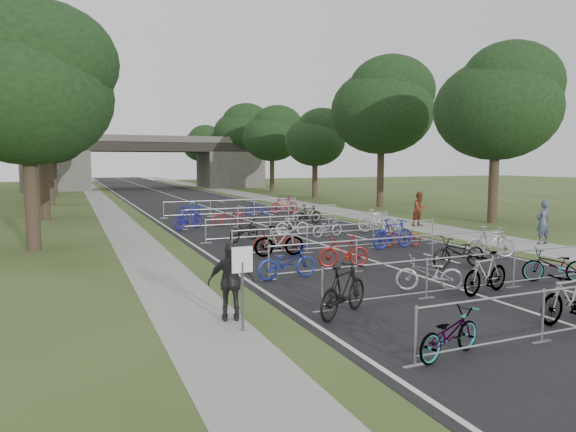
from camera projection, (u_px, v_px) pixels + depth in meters
The scene contains 54 objects.
road at pixel (169, 195), 56.56m from camera, with size 11.00×140.00×0.01m, color black.
sidewalk_right at pixel (238, 193), 59.68m from camera, with size 3.00×140.00×0.01m, color gray.
sidewalk_left at pixel (97, 197), 53.64m from camera, with size 2.00×140.00×0.01m, color gray.
lane_markings at pixel (169, 195), 56.56m from camera, with size 0.12×140.00×0.00m, color silver.
overpass_bridge at pixel (149, 163), 69.92m from camera, with size 31.00×8.00×7.05m.
park_sign at pixel (242, 273), 10.78m from camera, with size 0.45×0.06×1.83m.
tree_left_0 at pixel (29, 88), 20.27m from camera, with size 6.72×6.72×10.25m.
tree_right_0 at pixel (499, 104), 29.78m from camera, with size 7.17×7.17×10.93m.
tree_left_1 at pixel (42, 101), 31.16m from camera, with size 7.56×7.56×11.53m.
tree_right_1 at pixel (383, 108), 40.66m from camera, with size 8.18×8.18×12.47m.
tree_left_2 at pixel (48, 107), 42.05m from camera, with size 8.40×8.40×12.81m.
tree_right_2 at pixel (316, 139), 51.84m from camera, with size 6.16×6.16×9.39m.
tree_left_3 at pixel (53, 134), 53.20m from camera, with size 6.72×6.72×10.25m.
tree_right_3 at pixel (273, 135), 62.71m from camera, with size 7.17×7.17×10.93m.
tree_left_4 at pixel (56, 132), 64.09m from camera, with size 7.56×7.56×11.53m.
tree_right_4 at pixel (242, 132), 73.59m from camera, with size 8.18×8.18×12.47m.
tree_left_5 at pixel (57, 131), 74.99m from camera, with size 8.40×8.40×12.81m.
tree_right_5 at pixel (220, 148), 84.77m from camera, with size 6.16×6.16×9.39m.
tree_left_6 at pixel (59, 145), 86.14m from camera, with size 6.72×6.72×10.25m.
tree_right_6 at pixel (203, 144), 95.65m from camera, with size 7.17×7.17×10.93m.
barrier_row_1 at pixel (472, 274), 14.06m from camera, with size 9.70×0.08×1.10m.
barrier_row_2 at pixel (396, 252), 17.35m from camera, with size 9.70×0.08×1.10m.
barrier_row_3 at pixel (341, 237), 20.83m from camera, with size 9.70×0.08×1.10m.
barrier_row_4 at pixel (300, 226), 24.49m from camera, with size 9.70×0.08×1.10m.
barrier_row_5 at pixel (264, 216), 29.06m from camera, with size 9.70×0.08×1.10m.
barrier_row_6 at pixel (233, 207), 34.55m from camera, with size 9.70×0.08×1.10m.
bike_0 at pixel (449, 334), 9.40m from camera, with size 0.60×1.72×0.90m, color #A1A4A9.
bike_1 at pixel (569, 298), 11.44m from camera, with size 0.54×1.91×1.15m, color #A1A4A9.
bike_4 at pixel (344, 290), 11.92m from camera, with size 0.58×2.05×1.23m, color black.
bike_5 at pixel (429, 274), 14.28m from camera, with size 0.65×1.86×0.98m, color #AAA9B1.
bike_6 at pixel (486, 274), 13.94m from camera, with size 0.54×1.90×1.14m, color #A1A4A9.
bike_7 at pixel (555, 266), 15.34m from camera, with size 0.67×1.92×1.01m, color #A1A4A9.
bike_8 at pixel (287, 262), 15.73m from camera, with size 0.69×1.98×1.04m, color navy.
bike_9 at pixel (344, 252), 17.52m from camera, with size 0.51×1.79×1.08m, color maroon.
bike_10 at pixel (459, 252), 17.40m from camera, with size 0.72×2.06×1.08m, color black.
bike_11 at pixel (491, 242), 19.10m from camera, with size 0.57×2.03×1.22m, color #93939A.
bike_12 at pixel (279, 241), 19.51m from camera, with size 0.55×1.95×1.17m, color #A1A4A9.
bike_13 at pixel (275, 241), 20.25m from camera, with size 0.63×1.80×0.94m, color maroon.
bike_14 at pixel (393, 234), 21.26m from camera, with size 0.58×2.07×1.24m, color navy.
bike_15 at pixel (403, 236), 21.89m from camera, with size 0.59×1.70×0.89m, color maroon.
bike_16 at pixel (244, 230), 23.31m from camera, with size 0.66×1.88×0.99m, color black.
bike_17 at pixel (292, 225), 25.20m from camera, with size 0.47×1.68×1.01m, color #A8A8B0.
bike_18 at pixel (327, 228), 24.64m from camera, with size 0.60×1.73×0.91m, color #A5A5AD.
bike_19 at pixel (378, 221), 26.10m from camera, with size 0.56×2.00×1.20m, color #A5A5AD.
bike_20 at pixel (188, 218), 27.35m from camera, with size 0.58×2.05×1.23m, color #1E1A91.
bike_21 at pixel (229, 217), 28.98m from camera, with size 0.70×2.00×1.05m, color maroon.
bike_22 at pixel (308, 214), 29.80m from camera, with size 0.53×1.86×1.12m, color black.
bike_23 at pixel (307, 213), 30.47m from camera, with size 0.75×2.16×1.13m, color #9B9CA3.
bike_25 at pixel (192, 208), 34.51m from camera, with size 0.47×1.66×1.00m, color navy.
bike_26 at pixel (258, 208), 34.67m from camera, with size 0.62×1.79×0.94m, color navy.
bike_27 at pixel (284, 205), 35.98m from camera, with size 0.56×1.99×1.20m, color maroon.
pedestrian_a at pixel (543, 222), 22.44m from camera, with size 0.70×0.46×1.93m, color #3A4657.
pedestrian_b at pixel (420, 209), 28.78m from camera, with size 0.92×0.72×1.90m, color brown.
pedestrian_c at pixel (231, 282), 11.56m from camera, with size 1.05×0.44×1.79m, color #242526.
Camera 1 is at (-10.07, -7.13, 3.59)m, focal length 32.00 mm.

